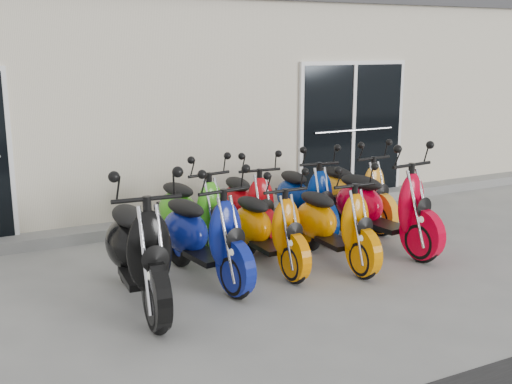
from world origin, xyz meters
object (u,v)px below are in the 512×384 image
(scooter_front_orange_a, at_px, (268,217))
(scooter_back_red, at_px, (248,195))
(scooter_back_blue, at_px, (305,187))
(scooter_back_yellow, at_px, (354,182))
(scooter_front_black, at_px, (138,234))
(scooter_front_blue, at_px, (203,222))
(scooter_front_red, at_px, (384,194))
(scooter_back_green, at_px, (193,201))
(scooter_front_orange_b, at_px, (334,212))

(scooter_front_orange_a, relative_size, scooter_back_red, 0.97)
(scooter_back_blue, distance_m, scooter_back_yellow, 0.81)
(scooter_front_black, relative_size, scooter_front_blue, 1.10)
(scooter_front_red, xyz_separation_m, scooter_back_red, (-1.39, 1.06, -0.08))
(scooter_front_orange_a, bearing_deg, scooter_back_green, 115.73)
(scooter_front_blue, relative_size, scooter_back_blue, 1.05)
(scooter_front_black, xyz_separation_m, scooter_front_orange_b, (2.44, 0.17, -0.11))
(scooter_front_red, bearing_deg, scooter_back_blue, 109.75)
(scooter_front_blue, bearing_deg, scooter_back_blue, 20.98)
(scooter_front_red, height_order, scooter_back_green, scooter_front_red)
(scooter_front_black, xyz_separation_m, scooter_front_blue, (0.84, 0.34, -0.07))
(scooter_front_orange_b, distance_m, scooter_back_red, 1.35)
(scooter_front_black, relative_size, scooter_back_blue, 1.15)
(scooter_front_black, height_order, scooter_back_green, scooter_front_black)
(scooter_front_red, bearing_deg, scooter_back_yellow, 67.87)
(scooter_back_red, bearing_deg, scooter_front_orange_b, -62.99)
(scooter_back_blue, bearing_deg, scooter_front_orange_b, -101.07)
(scooter_back_green, height_order, scooter_back_red, scooter_back_green)
(scooter_back_green, relative_size, scooter_back_yellow, 1.00)
(scooter_front_orange_a, relative_size, scooter_front_orange_b, 0.98)
(scooter_back_blue, bearing_deg, scooter_front_red, -58.32)
(scooter_front_orange_a, xyz_separation_m, scooter_front_red, (1.66, -0.02, 0.09))
(scooter_back_green, relative_size, scooter_back_blue, 1.01)
(scooter_front_orange_b, xyz_separation_m, scooter_back_yellow, (1.18, 1.24, 0.01))
(scooter_back_blue, bearing_deg, scooter_back_yellow, 5.38)
(scooter_front_black, bearing_deg, scooter_back_blue, 31.51)
(scooter_front_black, xyz_separation_m, scooter_back_red, (1.93, 1.42, -0.11))
(scooter_front_blue, distance_m, scooter_back_red, 1.54)
(scooter_front_orange_a, height_order, scooter_back_green, scooter_back_green)
(scooter_back_red, xyz_separation_m, scooter_back_blue, (0.88, -0.01, 0.01))
(scooter_front_orange_a, distance_m, scooter_front_orange_b, 0.81)
(scooter_back_green, bearing_deg, scooter_front_black, -137.25)
(scooter_back_green, distance_m, scooter_back_yellow, 2.47)
(scooter_front_black, xyz_separation_m, scooter_front_orange_a, (1.67, 0.39, -0.12))
(scooter_back_yellow, bearing_deg, scooter_back_red, 175.42)
(scooter_front_orange_b, bearing_deg, scooter_front_orange_a, 164.35)
(scooter_back_red, height_order, scooter_back_blue, scooter_back_blue)
(scooter_front_blue, distance_m, scooter_back_blue, 2.24)
(scooter_back_blue, bearing_deg, scooter_front_black, -147.71)
(scooter_front_black, distance_m, scooter_back_yellow, 3.89)
(scooter_front_orange_a, distance_m, scooter_back_green, 1.14)
(scooter_front_orange_b, bearing_deg, scooter_back_red, 112.35)
(scooter_front_blue, height_order, scooter_back_yellow, scooter_front_blue)
(scooter_front_orange_b, distance_m, scooter_back_green, 1.79)
(scooter_front_black, height_order, scooter_back_red, scooter_front_black)
(scooter_front_orange_a, xyz_separation_m, scooter_back_blue, (1.15, 1.02, 0.02))
(scooter_front_black, distance_m, scooter_front_red, 3.35)
(scooter_front_black, bearing_deg, scooter_front_blue, 26.89)
(scooter_back_red, relative_size, scooter_back_blue, 0.99)
(scooter_front_orange_a, bearing_deg, scooter_front_red, -2.02)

